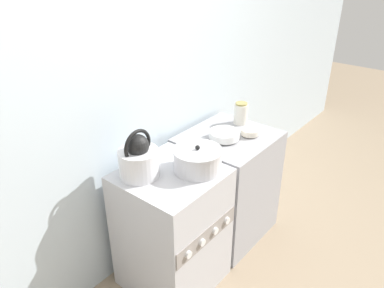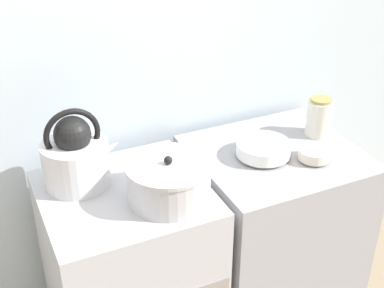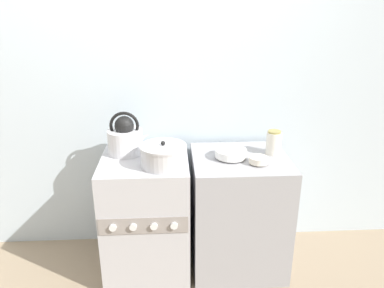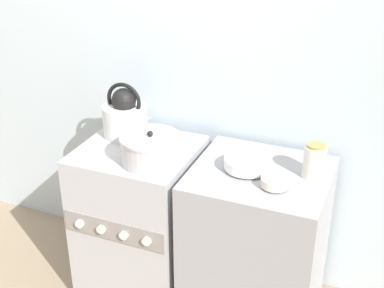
% 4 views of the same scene
% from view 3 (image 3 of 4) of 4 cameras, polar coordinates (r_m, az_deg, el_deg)
% --- Properties ---
extents(wall_back, '(7.00, 0.06, 2.50)m').
position_cam_3_polar(wall_back, '(2.65, -7.23, 9.32)').
color(wall_back, silver).
rests_on(wall_back, ground_plane).
extents(stove, '(0.56, 0.56, 0.83)m').
position_cam_3_polar(stove, '(2.60, -6.90, -10.79)').
color(stove, '#B2B2B7').
rests_on(stove, ground_plane).
extents(counter, '(0.63, 0.58, 0.82)m').
position_cam_3_polar(counter, '(2.65, 7.02, -10.23)').
color(counter, '#99999E').
rests_on(counter, ground_plane).
extents(kettle, '(0.28, 0.23, 0.29)m').
position_cam_3_polar(kettle, '(2.50, -10.10, 0.92)').
color(kettle, silver).
rests_on(kettle, stove).
extents(cooking_pot, '(0.29, 0.29, 0.16)m').
position_cam_3_polar(cooking_pot, '(2.29, -4.39, -1.75)').
color(cooking_pot, silver).
rests_on(cooking_pot, stove).
extents(enamel_bowl, '(0.21, 0.21, 0.06)m').
position_cam_3_polar(enamel_bowl, '(2.44, 5.93, -1.40)').
color(enamel_bowl, white).
rests_on(enamel_bowl, counter).
extents(small_ceramic_bowl, '(0.12, 0.12, 0.05)m').
position_cam_3_polar(small_ceramic_bowl, '(2.38, 10.11, -2.41)').
color(small_ceramic_bowl, beige).
rests_on(small_ceramic_bowl, counter).
extents(storage_jar, '(0.10, 0.10, 0.16)m').
position_cam_3_polar(storage_jar, '(2.54, 12.34, 0.22)').
color(storage_jar, silver).
rests_on(storage_jar, counter).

